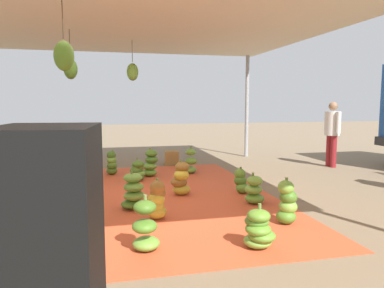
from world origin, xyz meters
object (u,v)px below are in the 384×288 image
at_px(banana_bunch_3, 254,191).
at_px(banana_bunch_7, 145,228).
at_px(banana_bunch_9, 191,162).
at_px(banana_bunch_12, 83,172).
at_px(banana_bunch_6, 150,164).
at_px(banana_bunch_14, 241,182).
at_px(banana_bunch_4, 133,192).
at_px(speaker_stack, 49,260).
at_px(banana_bunch_1, 112,164).
at_px(worker_0, 332,129).
at_px(banana_bunch_0, 157,200).
at_px(banana_bunch_11, 287,203).
at_px(banana_bunch_2, 259,230).
at_px(banana_bunch_8, 85,206).
at_px(banana_bunch_5, 137,171).
at_px(banana_bunch_10, 84,193).
at_px(banana_bunch_15, 181,180).
at_px(banana_bunch_13, 53,204).
at_px(crate_0, 172,157).

distance_m(banana_bunch_3, banana_bunch_7, 2.25).
relative_size(banana_bunch_9, banana_bunch_12, 1.18).
xyz_separation_m(banana_bunch_6, banana_bunch_14, (1.74, 1.30, -0.06)).
height_order(banana_bunch_4, speaker_stack, speaker_stack).
relative_size(banana_bunch_4, banana_bunch_6, 0.95).
bearing_deg(banana_bunch_7, banana_bunch_9, 160.55).
bearing_deg(banana_bunch_6, banana_bunch_1, -112.87).
bearing_deg(worker_0, banana_bunch_0, -57.27).
distance_m(banana_bunch_6, worker_0, 4.34).
bearing_deg(worker_0, banana_bunch_11, -40.59).
xyz_separation_m(banana_bunch_2, speaker_stack, (1.44, -1.80, 0.49)).
distance_m(banana_bunch_2, banana_bunch_3, 1.69).
bearing_deg(banana_bunch_8, banana_bunch_3, 100.71).
distance_m(banana_bunch_6, banana_bunch_11, 3.56).
relative_size(banana_bunch_1, banana_bunch_5, 1.22).
height_order(banana_bunch_7, banana_bunch_9, banana_bunch_7).
distance_m(banana_bunch_10, banana_bunch_15, 1.53).
bearing_deg(banana_bunch_12, banana_bunch_11, 41.01).
bearing_deg(banana_bunch_14, worker_0, 122.59).
bearing_deg(banana_bunch_5, banana_bunch_13, -29.28).
bearing_deg(banana_bunch_8, crate_0, 156.68).
height_order(banana_bunch_0, banana_bunch_1, banana_bunch_1).
height_order(banana_bunch_5, banana_bunch_15, banana_bunch_15).
relative_size(banana_bunch_4, banana_bunch_13, 1.02).
xyz_separation_m(banana_bunch_2, banana_bunch_10, (-2.02, -1.84, 0.00)).
bearing_deg(crate_0, banana_bunch_8, -23.32).
distance_m(banana_bunch_1, speaker_stack, 5.75).
bearing_deg(banana_bunch_11, banana_bunch_15, -149.29).
bearing_deg(banana_bunch_10, banana_bunch_1, 169.23).
bearing_deg(banana_bunch_11, speaker_stack, -49.82).
bearing_deg(banana_bunch_10, banana_bunch_13, -27.81).
relative_size(banana_bunch_5, banana_bunch_15, 0.76).
relative_size(banana_bunch_4, banana_bunch_10, 1.17).
height_order(banana_bunch_1, banana_bunch_14, banana_bunch_1).
xyz_separation_m(banana_bunch_13, crate_0, (-4.00, 2.24, -0.08)).
height_order(banana_bunch_0, banana_bunch_14, banana_bunch_0).
bearing_deg(banana_bunch_5, banana_bunch_10, -29.86).
xyz_separation_m(banana_bunch_8, banana_bunch_10, (-0.89, -0.07, -0.05)).
bearing_deg(banana_bunch_8, banana_bunch_0, 95.60).
relative_size(banana_bunch_7, banana_bunch_8, 1.00).
bearing_deg(speaker_stack, banana_bunch_3, 141.22).
bearing_deg(speaker_stack, banana_bunch_0, 160.95).
height_order(worker_0, speaker_stack, worker_0).
bearing_deg(speaker_stack, banana_bunch_7, 157.94).
xyz_separation_m(banana_bunch_2, banana_bunch_13, (-1.38, -2.18, 0.04)).
bearing_deg(banana_bunch_4, banana_bunch_12, -157.44).
bearing_deg(banana_bunch_2, banana_bunch_15, -171.63).
height_order(banana_bunch_8, banana_bunch_9, banana_bunch_8).
bearing_deg(banana_bunch_15, speaker_stack, -21.25).
xyz_separation_m(banana_bunch_6, banana_bunch_11, (3.32, 1.30, 0.00)).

